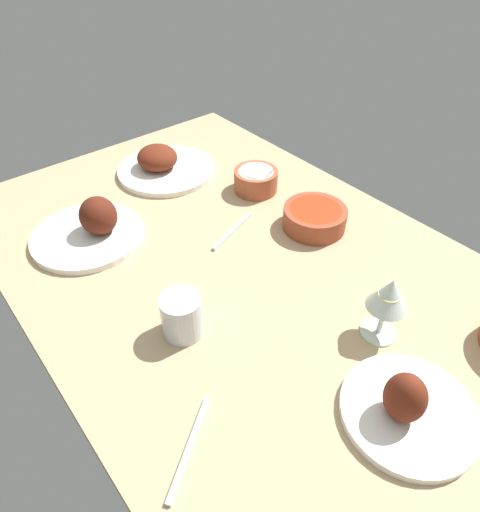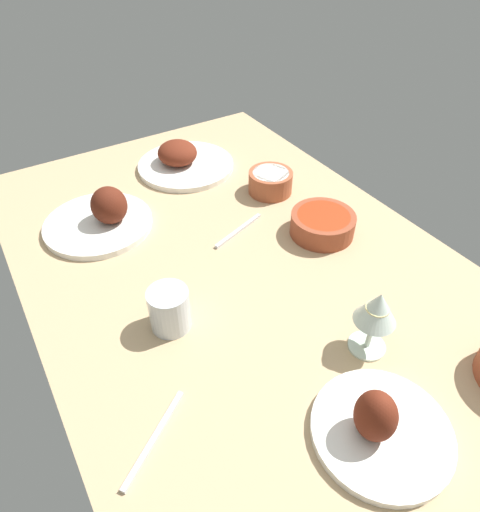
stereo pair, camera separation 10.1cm
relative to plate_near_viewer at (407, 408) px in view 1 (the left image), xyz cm
name	(u,v)px [view 1 (the left image)]	position (x,y,z in cm)	size (l,w,h in cm)	color
dining_table	(240,269)	(46.21, -3.38, -4.56)	(140.00, 90.00, 4.00)	tan
plate_near_viewer	(407,408)	(0.00, 0.00, 0.00)	(22.26, 22.26, 10.90)	white
plate_center_main	(163,165)	(91.57, -11.57, -0.15)	(28.24, 28.24, 8.01)	white
plate_far_side	(92,228)	(75.92, 18.08, 0.25)	(26.60, 26.60, 10.60)	white
bowl_sauce	(315,217)	(44.90, -26.10, 0.39)	(15.55, 15.55, 5.40)	brown
bowl_cream	(256,180)	(67.00, -26.14, 0.70)	(11.97, 11.97, 6.01)	#A35133
wine_glass	(389,297)	(13.57, -11.00, 7.37)	(7.60, 7.60, 14.00)	silver
water_tumbler	(182,316)	(37.82, 17.69, 1.87)	(7.93, 7.93, 8.86)	silver
fork_loose	(189,447)	(17.87, 30.13, -2.16)	(17.46, 0.90, 0.80)	silver
spoon_loose	(232,231)	(56.11, -9.13, -2.16)	(16.68, 0.90, 0.80)	silver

